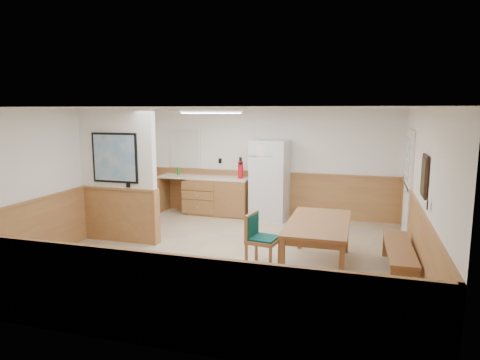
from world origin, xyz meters
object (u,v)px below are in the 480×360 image
(dining_bench, at_px, (399,253))
(fire_extinguisher, at_px, (241,169))
(dining_table, at_px, (318,227))
(refrigerator, at_px, (270,180))
(soap_bottle, at_px, (178,171))
(dining_chair, at_px, (258,235))

(dining_bench, relative_size, fire_extinguisher, 3.57)
(dining_table, relative_size, dining_bench, 1.06)
(refrigerator, bearing_deg, dining_bench, -43.34)
(refrigerator, relative_size, dining_table, 0.96)
(soap_bottle, bearing_deg, refrigerator, -1.94)
(fire_extinguisher, height_order, soap_bottle, fire_extinguisher)
(dining_table, relative_size, soap_bottle, 9.74)
(dining_table, xyz_separation_m, fire_extinguisher, (-2.09, 2.84, 0.46))
(refrigerator, xyz_separation_m, fire_extinguisher, (-0.70, 0.03, 0.22))
(dining_bench, bearing_deg, soap_bottle, 148.59)
(dining_bench, height_order, soap_bottle, soap_bottle)
(dining_bench, height_order, fire_extinguisher, fire_extinguisher)
(dining_bench, xyz_separation_m, soap_bottle, (-4.89, 2.85, 0.65))
(fire_extinguisher, bearing_deg, refrigerator, 7.94)
(dining_table, bearing_deg, refrigerator, 116.11)
(refrigerator, relative_size, soap_bottle, 9.39)
(refrigerator, bearing_deg, soap_bottle, -178.44)
(dining_chair, bearing_deg, soap_bottle, 140.85)
(refrigerator, distance_m, fire_extinguisher, 0.73)
(refrigerator, xyz_separation_m, dining_table, (1.39, -2.81, -0.24))
(dining_bench, relative_size, dining_chair, 2.07)
(fire_extinguisher, xyz_separation_m, soap_bottle, (-1.59, 0.05, -0.12))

